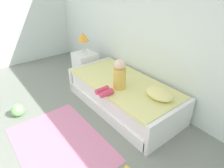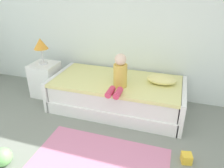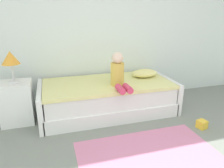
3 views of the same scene
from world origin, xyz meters
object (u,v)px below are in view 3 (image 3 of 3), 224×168
at_px(pillow, 145,73).
at_px(nightstand, 17,102).
at_px(bed, 108,97).
at_px(table_lamp, 10,59).
at_px(toy_block, 202,124).
at_px(child_figure, 118,73).

bearing_deg(pillow, nightstand, -178.59).
height_order(bed, table_lamp, table_lamp).
bearing_deg(toy_block, pillow, 113.71).
xyz_separation_m(bed, pillow, (0.68, 0.10, 0.32)).
height_order(nightstand, child_figure, child_figure).
relative_size(bed, nightstand, 3.52).
xyz_separation_m(nightstand, pillow, (2.03, 0.05, 0.26)).
bearing_deg(bed, toy_block, -38.84).
bearing_deg(table_lamp, nightstand, 0.00).
relative_size(nightstand, toy_block, 5.16).
distance_m(bed, toy_block, 1.45).
height_order(nightstand, pillow, pillow).
bearing_deg(bed, pillow, 8.38).
relative_size(nightstand, table_lamp, 1.33).
bearing_deg(pillow, table_lamp, -178.59).
relative_size(bed, pillow, 4.80).
bearing_deg(bed, child_figure, -65.62).
xyz_separation_m(nightstand, table_lamp, (-0.00, 0.00, 0.64)).
xyz_separation_m(nightstand, child_figure, (1.45, -0.28, 0.40)).
distance_m(nightstand, toy_block, 2.66).
relative_size(bed, child_figure, 4.14).
bearing_deg(child_figure, pillow, 29.73).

